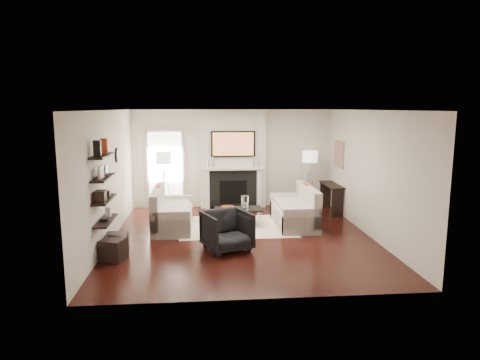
{
  "coord_description": "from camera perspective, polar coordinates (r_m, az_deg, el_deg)",
  "views": [
    {
      "loc": [
        -0.82,
        -8.79,
        2.75
      ],
      "look_at": [
        0.0,
        0.6,
        1.15
      ],
      "focal_mm": 32.0,
      "sensor_mm": 36.0,
      "label": 1
    }
  ],
  "objects": [
    {
      "name": "firebox",
      "position": [
        11.78,
        -0.91,
        -1.62
      ],
      "size": [
        0.75,
        0.02,
        0.65
      ],
      "primitive_type": "cube",
      "color": "black",
      "rests_on": "floor"
    },
    {
      "name": "decor_wine_rack",
      "position": [
        7.87,
        -18.11,
        -2.08
      ],
      "size": [
        0.18,
        0.25,
        0.2
      ],
      "primitive_type": "cube",
      "color": "black",
      "rests_on": "shelf_lower"
    },
    {
      "name": "lamp_left_shade",
      "position": [
        11.38,
        -10.17,
        2.92
      ],
      "size": [
        0.4,
        0.4,
        0.3
      ],
      "primitive_type": "cylinder",
      "color": "white",
      "rests_on": "lamp_left_post"
    },
    {
      "name": "shelf_bottom",
      "position": [
        8.25,
        -17.49,
        -5.2
      ],
      "size": [
        0.25,
        1.0,
        0.03
      ],
      "primitive_type": "cube",
      "color": "black",
      "rests_on": "wall_left"
    },
    {
      "name": "shelf_top",
      "position": [
        8.04,
        -17.92,
        3.1
      ],
      "size": [
        0.25,
        1.0,
        0.04
      ],
      "primitive_type": "cube",
      "color": "black",
      "rests_on": "wall_left"
    },
    {
      "name": "loveseat_right_base",
      "position": [
        10.22,
        7.19,
        -4.83
      ],
      "size": [
        0.85,
        1.8,
        0.42
      ],
      "primitive_type": "cube",
      "color": "beige",
      "rests_on": "floor"
    },
    {
      "name": "room_envelope",
      "position": [
        8.94,
        0.34,
        0.62
      ],
      "size": [
        6.0,
        6.0,
        6.0
      ],
      "color": "black",
      "rests_on": "ground"
    },
    {
      "name": "decor_box_tall",
      "position": [
        8.46,
        -17.17,
        -4.07
      ],
      "size": [
        0.1,
        0.1,
        0.18
      ],
      "primitive_type": "cube",
      "color": "white",
      "rests_on": "shelf_bottom"
    },
    {
      "name": "pillow_right_charcoal",
      "position": [
        9.9,
        9.52,
        -2.34
      ],
      "size": [
        0.1,
        0.4,
        0.4
      ],
      "primitive_type": "cube",
      "color": "black",
      "rests_on": "loveseat_right_cushion"
    },
    {
      "name": "decor_magfile_b",
      "position": [
        8.21,
        -17.69,
        4.34
      ],
      "size": [
        0.12,
        0.1,
        0.28
      ],
      "primitive_type": "cube",
      "color": "#B93616",
      "rests_on": "shelf_top"
    },
    {
      "name": "shelf_upper",
      "position": [
        8.09,
        -17.77,
        0.28
      ],
      "size": [
        0.25,
        1.0,
        0.04
      ],
      "primitive_type": "cube",
      "color": "black",
      "rests_on": "wall_left"
    },
    {
      "name": "rug",
      "position": [
        10.05,
        -0.39,
        -6.21
      ],
      "size": [
        2.6,
        2.0,
        0.01
      ],
      "primitive_type": "cube",
      "color": "beige",
      "rests_on": "floor"
    },
    {
      "name": "loveseat_left_arm_n",
      "position": [
        9.21,
        -9.28,
        -5.92
      ],
      "size": [
        0.85,
        0.18,
        0.6
      ],
      "primitive_type": "cube",
      "color": "beige",
      "rests_on": "floor"
    },
    {
      "name": "tv_body",
      "position": [
        11.58,
        -0.92,
        4.83
      ],
      "size": [
        1.2,
        0.06,
        0.7
      ],
      "primitive_type": "cube",
      "color": "black",
      "rests_on": "chimney_breast"
    },
    {
      "name": "armchair",
      "position": [
        8.35,
        -1.74,
        -6.53
      ],
      "size": [
        1.06,
        1.03,
        0.85
      ],
      "primitive_type": "imported",
      "rotation": [
        0.0,
        0.0,
        0.39
      ],
      "color": "black",
      "rests_on": "floor"
    },
    {
      "name": "loveseat_left_base",
      "position": [
        10.02,
        -8.93,
        -5.18
      ],
      "size": [
        0.85,
        1.8,
        0.42
      ],
      "primitive_type": "cube",
      "color": "beige",
      "rests_on": "floor"
    },
    {
      "name": "coffee_leg_sw",
      "position": [
        10.27,
        -3.09,
        -4.81
      ],
      "size": [
        0.02,
        0.02,
        0.38
      ],
      "primitive_type": "cylinder",
      "color": "silver",
      "rests_on": "floor"
    },
    {
      "name": "loveseat_right_cushion",
      "position": [
        10.15,
        6.95,
        -3.42
      ],
      "size": [
        0.63,
        1.44,
        0.1
      ],
      "primitive_type": "cube",
      "color": "beige",
      "rests_on": "loveseat_right_base"
    },
    {
      "name": "loveseat_left_arm_s",
      "position": [
        10.78,
        -8.66,
        -3.62
      ],
      "size": [
        0.85,
        0.18,
        0.6
      ],
      "primitive_type": "cube",
      "color": "beige",
      "rests_on": "floor"
    },
    {
      "name": "console_leg_s",
      "position": [
        12.16,
        11.31,
        -1.92
      ],
      "size": [
        0.3,
        0.04,
        0.71
      ],
      "primitive_type": "cube",
      "color": "black",
      "rests_on": "floor"
    },
    {
      "name": "copper_bowl",
      "position": [
        10.01,
        -1.63,
        -3.69
      ],
      "size": [
        0.33,
        0.33,
        0.05
      ],
      "primitive_type": "cylinder",
      "color": "#9F4E1A",
      "rests_on": "coffee_table"
    },
    {
      "name": "lamp_right_leg_b",
      "position": [
        11.85,
        8.84,
        -0.93
      ],
      "size": [
        0.14,
        0.22,
        1.23
      ],
      "primitive_type": "cylinder",
      "rotation": [
        0.18,
        0.0,
        0.52
      ],
      "color": "silver",
      "rests_on": "floor"
    },
    {
      "name": "chimney_breast",
      "position": [
        11.78,
        -0.97,
        2.81
      ],
      "size": [
        1.8,
        0.25,
        2.7
      ],
      "primitive_type": "cube",
      "color": "silver",
      "rests_on": "floor"
    },
    {
      "name": "coffee_leg_nw",
      "position": [
        9.85,
        -3.0,
        -5.45
      ],
      "size": [
        0.02,
        0.02,
        0.38
      ],
      "primitive_type": "cylinder",
      "color": "silver",
      "rests_on": "floor"
    },
    {
      "name": "decor_frame_b",
      "position": [
        8.31,
        -17.46,
        1.28
      ],
      "size": [
        0.04,
        0.22,
        0.18
      ],
      "primitive_type": "cube",
      "color": "black",
      "rests_on": "shelf_upper"
    },
    {
      "name": "decor_magfile_a",
      "position": [
        7.72,
        -18.49,
        3.99
      ],
      "size": [
        0.12,
        0.1,
        0.28
      ],
      "primitive_type": "cube",
      "color": "black",
      "rests_on": "shelf_top"
    },
    {
      "name": "pillow_left_orange",
      "position": [
        10.22,
        -10.77,
        -1.94
      ],
      "size": [
        0.1,
        0.42,
        0.42
      ],
      "primitive_type": "cube",
      "color": "#B93616",
      "rests_on": "loveseat_left_cushion"
    },
    {
      "name": "loveseat_right_arm_n",
      "position": [
        9.44,
        8.24,
        -5.52
      ],
      "size": [
        0.85,
        0.18,
        0.6
      ],
      "primitive_type": "cube",
      "color": "beige",
      "rests_on": "floor"
    },
    {
      "name": "loveseat_left_back",
      "position": [
        9.97,
        -10.9,
        -3.43
      ],
      "size": [
        0.18,
        1.8,
        0.8
      ],
      "primitive_type": "cube",
      "color": "beige",
      "rests_on": "floor"
    },
    {
      "name": "candlestick_r_short",
      "position": [
        11.68,
        2.43,
        2.37
      ],
      "size": [
        0.04,
        0.04,
        0.24
      ],
      "primitive_type": "cylinder",
      "color": "silver",
      "rests_on": "mantel_shelf"
    },
    {
      "name": "candlestick_l_short",
      "position": [
        11.59,
        -4.26,
        2.29
      ],
      "size": [
        0.04,
        0.04,
        0.24
      ],
      "primitive_type": "cylinder",
      "color": "silver",
      "rests_on": "mantel_shelf"
    },
    {
      "name": "lamp_right_shade",
      "position": [
        11.65,
        9.32,
        3.1
      ],
      "size": [
        0.4,
        0.4,
        0.3
      ],
      "primitive_type": "cylinder",
      "color": "white",
      "rests_on": "lamp_right_post"
    },
    {
      "name": "lamp_left_leg_b",
      "position": [
        11.61,
        -10.27,
        -1.2
      ],
      "size": [
        0.14,
        0.22,
        1.23
      ],
      "primitive_type": "cylinder",
      "rotation": [
        0.18,
        0.0,
        0.52
      ],
      "color": "silver",
      "rests_on": "floor"
    },
    {
      "name": "hallway_panel",
      "position": [
        11.94,
        -9.9,
        1.3
      ],
      "size": [
        0.9,
        0.02,
        2.1
      ],
      "primitive_type": "cube",
      "color": "white",
      "rests_on": "floor"
    },
    {
      "name": "decor_books",
      "position": [
        8.19,
        -17.58,
        -5.01
      ],
      "size": [
        0.14,
        0.2,
        0.05
      ],
      "primitive_type": "cube",
      "color": "black",
      "rests_on": "shelf_bottom"
    },
    {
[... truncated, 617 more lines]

